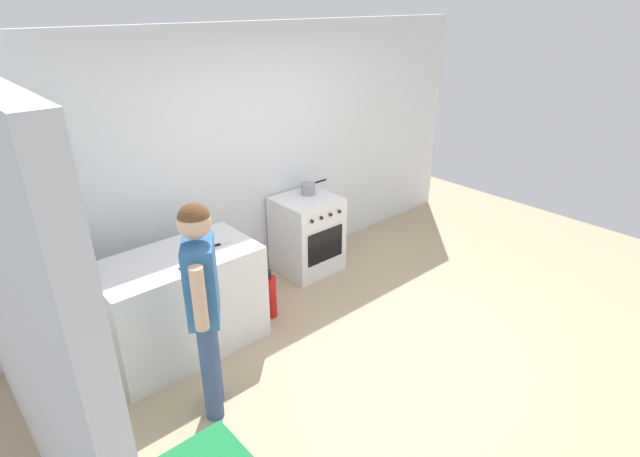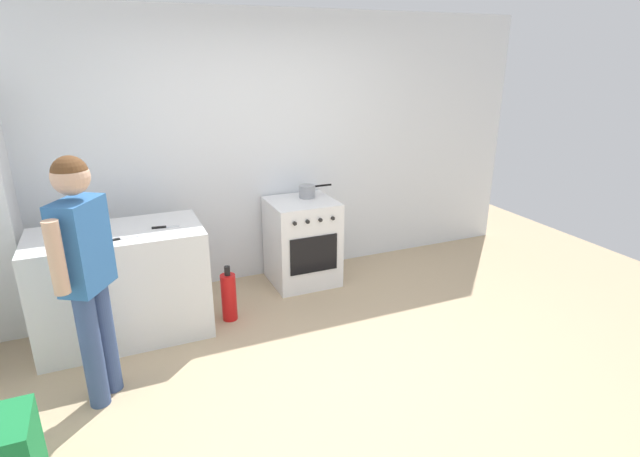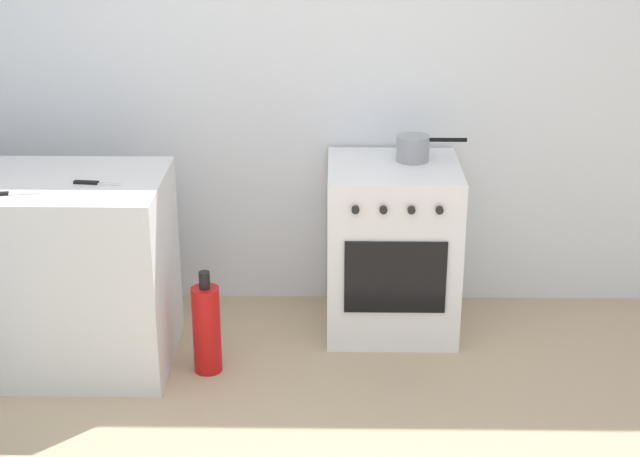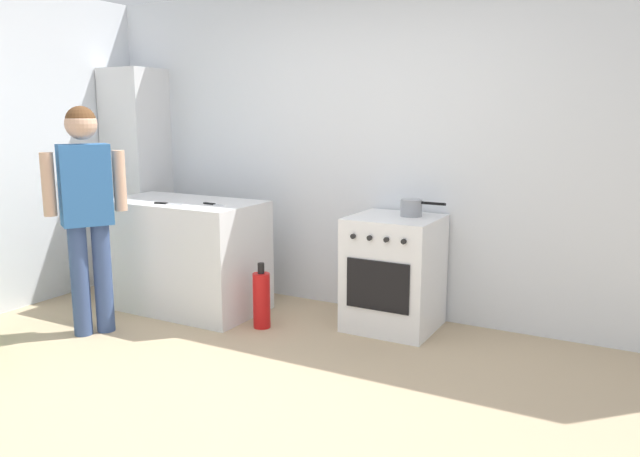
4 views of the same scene
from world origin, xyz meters
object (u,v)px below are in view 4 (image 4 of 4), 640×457
at_px(knife_paring, 212,204).
at_px(larder_cabinet, 138,177).
at_px(oven_left, 394,273).
at_px(fire_extinguisher, 262,300).
at_px(person, 86,200).
at_px(pot, 412,208).
at_px(knife_utility, 168,204).

distance_m(knife_paring, larder_cabinet, 1.42).
distance_m(oven_left, fire_extinguisher, 1.01).
height_order(person, fire_extinguisher, person).
relative_size(knife_paring, larder_cabinet, 0.11).
bearing_deg(fire_extinguisher, oven_left, 28.78).
bearing_deg(knife_paring, pot, 19.84).
height_order(knife_paring, larder_cabinet, larder_cabinet).
bearing_deg(knife_paring, person, -126.63).
xyz_separation_m(oven_left, person, (-1.89, -1.17, 0.56)).
xyz_separation_m(fire_extinguisher, larder_cabinet, (-1.78, 0.58, 0.78)).
relative_size(knife_paring, person, 0.13).
xyz_separation_m(knife_paring, fire_extinguisher, (0.47, -0.04, -0.69)).
distance_m(pot, knife_paring, 1.53).
height_order(oven_left, person, person).
height_order(person, larder_cabinet, larder_cabinet).
distance_m(pot, fire_extinguisher, 1.32).
height_order(oven_left, fire_extinguisher, oven_left).
xyz_separation_m(pot, person, (-1.99, -1.25, 0.07)).
xyz_separation_m(person, larder_cabinet, (-0.76, 1.27, 0.01)).
xyz_separation_m(knife_paring, knife_utility, (-0.32, -0.14, -0.00)).
distance_m(knife_paring, person, 0.92).
distance_m(oven_left, knife_paring, 1.49).
bearing_deg(person, knife_utility, 69.37).
xyz_separation_m(oven_left, fire_extinguisher, (-0.87, -0.48, -0.21)).
xyz_separation_m(knife_paring, person, (-0.54, -0.73, 0.08)).
bearing_deg(knife_utility, pot, 20.61).
xyz_separation_m(knife_paring, larder_cabinet, (-1.31, 0.54, 0.09)).
height_order(knife_paring, fire_extinguisher, knife_paring).
bearing_deg(fire_extinguisher, larder_cabinet, 161.95).
xyz_separation_m(oven_left, pot, (0.10, 0.08, 0.49)).
bearing_deg(knife_paring, fire_extinguisher, -5.09).
bearing_deg(knife_utility, knife_paring, 23.92).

